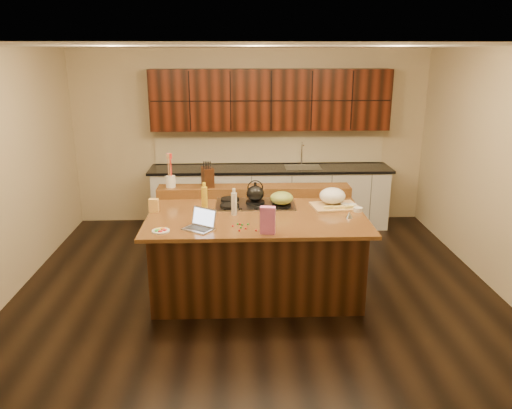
{
  "coord_description": "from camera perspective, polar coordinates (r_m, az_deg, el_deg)",
  "views": [
    {
      "loc": [
        -0.19,
        -5.3,
        2.65
      ],
      "look_at": [
        0.0,
        0.05,
        1.0
      ],
      "focal_mm": 35.0,
      "sensor_mm": 36.0,
      "label": 1
    }
  ],
  "objects": [
    {
      "name": "gumdrop_6",
      "position": [
        5.01,
        0.03,
        -2.97
      ],
      "size": [
        0.02,
        0.02,
        0.02
      ],
      "primitive_type": "ellipsoid",
      "color": "red",
      "rests_on": "island"
    },
    {
      "name": "strainer_bowl",
      "position": [
        6.08,
        8.83,
        0.81
      ],
      "size": [
        0.24,
        0.24,
        0.09
      ],
      "primitive_type": "cylinder",
      "rotation": [
        0.0,
        0.0,
        -0.02
      ],
      "color": "#996B3F",
      "rests_on": "island"
    },
    {
      "name": "candy_plate",
      "position": [
        5.1,
        -10.83,
        -2.98
      ],
      "size": [
        0.2,
        0.2,
        0.01
      ],
      "primitive_type": "cylinder",
      "rotation": [
        0.0,
        0.0,
        0.11
      ],
      "color": "white",
      "rests_on": "island"
    },
    {
      "name": "green_bowl",
      "position": [
        5.73,
        2.96,
        0.75
      ],
      "size": [
        0.34,
        0.34,
        0.15
      ],
      "primitive_type": "ellipsoid",
      "rotation": [
        0.0,
        0.0,
        0.34
      ],
      "color": "olive",
      "rests_on": "cooktop"
    },
    {
      "name": "gumdrop_5",
      "position": [
        5.18,
        -1.59,
        -2.31
      ],
      "size": [
        0.02,
        0.02,
        0.02
      ],
      "primitive_type": "ellipsoid",
      "color": "#198C26",
      "rests_on": "island"
    },
    {
      "name": "gumdrop_10",
      "position": [
        5.14,
        -2.67,
        -2.46
      ],
      "size": [
        0.02,
        0.02,
        0.02
      ],
      "primitive_type": "ellipsoid",
      "color": "red",
      "rests_on": "island"
    },
    {
      "name": "gumdrop_7",
      "position": [
        5.09,
        -1.73,
        -2.65
      ],
      "size": [
        0.02,
        0.02,
        0.02
      ],
      "primitive_type": "ellipsoid",
      "color": "#198C26",
      "rests_on": "island"
    },
    {
      "name": "gumdrop_1",
      "position": [
        5.18,
        1.47,
        -2.3
      ],
      "size": [
        0.02,
        0.02,
        0.02
      ],
      "primitive_type": "ellipsoid",
      "color": "#198C26",
      "rests_on": "island"
    },
    {
      "name": "back_ledge",
      "position": [
        6.24,
        -0.21,
        1.58
      ],
      "size": [
        2.4,
        0.3,
        0.12
      ],
      "primitive_type": "cube",
      "color": "black",
      "rests_on": "island"
    },
    {
      "name": "back_counter",
      "position": [
        7.73,
        1.65,
        4.65
      ],
      "size": [
        3.7,
        0.66,
        2.4
      ],
      "color": "silver",
      "rests_on": "ground"
    },
    {
      "name": "vinegar_bottle",
      "position": [
        5.48,
        -2.52,
        0.07
      ],
      "size": [
        0.08,
        0.08,
        0.25
      ],
      "primitive_type": "cylinder",
      "rotation": [
        0.0,
        0.0,
        0.23
      ],
      "color": "silver",
      "rests_on": "island"
    },
    {
      "name": "gumdrop_12",
      "position": [
        5.01,
        -1.89,
        -2.98
      ],
      "size": [
        0.02,
        0.02,
        0.02
      ],
      "primitive_type": "ellipsoid",
      "color": "red",
      "rests_on": "island"
    },
    {
      "name": "kitchen_timer",
      "position": [
        5.49,
        10.6,
        -1.16
      ],
      "size": [
        0.1,
        0.1,
        0.07
      ],
      "primitive_type": "cone",
      "rotation": [
        0.0,
        0.0,
        -0.39
      ],
      "color": "silver",
      "rests_on": "island"
    },
    {
      "name": "gumdrop_4",
      "position": [
        5.11,
        0.56,
        -2.58
      ],
      "size": [
        0.02,
        0.02,
        0.02
      ],
      "primitive_type": "ellipsoid",
      "color": "red",
      "rests_on": "island"
    },
    {
      "name": "gumdrop_8",
      "position": [
        5.2,
        -1.86,
        -2.22
      ],
      "size": [
        0.02,
        0.02,
        0.02
      ],
      "primitive_type": "ellipsoid",
      "color": "red",
      "rests_on": "island"
    },
    {
      "name": "ramekin_a",
      "position": [
        5.74,
        11.57,
        -0.55
      ],
      "size": [
        0.11,
        0.11,
        0.04
      ],
      "primitive_type": "cylinder",
      "rotation": [
        0.0,
        0.0,
        -0.07
      ],
      "color": "white",
      "rests_on": "island"
    },
    {
      "name": "room",
      "position": [
        5.47,
        0.02,
        3.35
      ],
      "size": [
        5.52,
        5.02,
        2.72
      ],
      "color": "black",
      "rests_on": "ground"
    },
    {
      "name": "package_box",
      "position": [
        5.72,
        -11.61,
        -0.09
      ],
      "size": [
        0.11,
        0.08,
        0.15
      ],
      "primitive_type": "cube",
      "rotation": [
        0.0,
        0.0,
        -0.03
      ],
      "color": "#F7BA57",
      "rests_on": "island"
    },
    {
      "name": "gumdrop_3",
      "position": [
        5.2,
        -2.1,
        -2.23
      ],
      "size": [
        0.02,
        0.02,
        0.02
      ],
      "primitive_type": "ellipsoid",
      "color": "#198C26",
      "rests_on": "island"
    },
    {
      "name": "ramekin_b",
      "position": [
        5.86,
        10.1,
        -0.1
      ],
      "size": [
        0.12,
        0.12,
        0.04
      ],
      "primitive_type": "cylinder",
      "rotation": [
        0.0,
        0.0,
        -0.22
      ],
      "color": "white",
      "rests_on": "island"
    },
    {
      "name": "pink_bag",
      "position": [
        4.91,
        1.34,
        -1.8
      ],
      "size": [
        0.16,
        0.1,
        0.28
      ],
      "primitive_type": "cube",
      "rotation": [
        0.0,
        0.0,
        -0.16
      ],
      "color": "#CC609D",
      "rests_on": "island"
    },
    {
      "name": "gumdrop_11",
      "position": [
        5.19,
        -0.92,
        -2.27
      ],
      "size": [
        0.02,
        0.02,
        0.02
      ],
      "primitive_type": "ellipsoid",
      "color": "#198C26",
      "rests_on": "island"
    },
    {
      "name": "laptop",
      "position": [
        5.1,
        -6.31,
        -2.16
      ],
      "size": [
        0.37,
        0.35,
        0.2
      ],
      "rotation": [
        0.0,
        0.0,
        -0.6
      ],
      "color": "#B7B7BC",
      "rests_on": "island"
    },
    {
      "name": "kettle",
      "position": [
        5.83,
        -0.09,
        1.28
      ],
      "size": [
        0.23,
        0.23,
        0.19
      ],
      "primitive_type": "ellipsoid",
      "rotation": [
        0.0,
        0.0,
        0.09
      ],
      "color": "black",
      "rests_on": "cooktop"
    },
    {
      "name": "cooktop",
      "position": [
        5.86,
        -0.09,
        0.12
      ],
      "size": [
        0.92,
        0.52,
        0.05
      ],
      "color": "gray",
      "rests_on": "island"
    },
    {
      "name": "ramekin_c",
      "position": [
        5.86,
        10.91,
        -0.15
      ],
      "size": [
        0.1,
        0.1,
        0.04
      ],
      "primitive_type": "cylinder",
      "rotation": [
        0.0,
        0.0,
        0.04
      ],
      "color": "white",
      "rests_on": "island"
    },
    {
      "name": "wooden_tray",
      "position": [
        5.87,
        8.8,
        0.72
      ],
      "size": [
        0.57,
        0.45,
        0.21
      ],
      "rotation": [
        0.0,
        0.0,
        0.14
      ],
      "color": "tan",
      "rests_on": "island"
    },
    {
      "name": "knife_block",
      "position": [
        6.2,
        -5.54,
        3.13
      ],
      "size": [
        0.17,
        0.22,
        0.24
      ],
      "primitive_type": "cube",
      "rotation": [
        0.0,
        0.0,
        0.3
      ],
      "color": "black",
      "rests_on": "back_ledge"
    },
    {
      "name": "island",
      "position": [
        5.74,
        0.02,
        -5.27
      ],
      "size": [
        2.4,
        1.6,
        0.92
      ],
      "color": "black",
      "rests_on": "ground"
    },
    {
      "name": "utensil_crock",
      "position": [
        6.26,
        -9.73,
        2.61
      ],
      "size": [
        0.14,
        0.14,
        0.14
      ],
      "primitive_type": "cylinder",
      "rotation": [
        0.0,
        0.0,
        -0.21
      ],
      "color": "white",
      "rests_on": "back_ledge"
    },
    {
      "name": "gumdrop_9",
      "position": [
        5.11,
        1.18,
        -2.58
      ],
      "size": [
        0.02,
        0.02,
        0.02
      ],
      "primitive_type": "ellipsoid",
      "color": "#198C26",
      "rests_on": "island"
    },
    {
      "name": "gumdrop_2",
      "position": [
        5.06,
        1.22,
        -2.77
      ],
      "size": [
        0.02,
        0.02,
        0.02
      ],
      "primitive_type": "ellipsoid",
      "color": "red",
      "rests_on": "island"
    },
    {
      "name": "oil_bottle",
      "position": [
        5.67,
        -5.91,
        0.68
      ],
      "size": [
        0.09,
        0.09,
        0.27
      ],
      "primitive_type": "cylinder",
      "rotation": [
        0.0,
        0.0,
        -0.26
      ],
      "color": "gold",
      "rests_on": "island"
    },
    {
      "name": "gumdrop_0",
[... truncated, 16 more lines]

